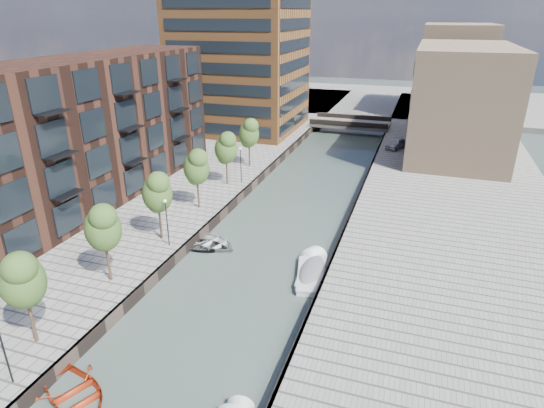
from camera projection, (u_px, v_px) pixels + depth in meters
The scene contains 26 objects.
water at pixel (302, 198), 50.10m from camera, with size 300.00×300.00×0.00m, color #38473F.
quay_left at pixel (41, 162), 60.38m from camera, with size 60.00×140.00×1.00m, color gray.
quay_right at pixel (457, 212), 45.24m from camera, with size 20.00×140.00×1.00m, color gray.
quay_wall_left at pixel (250, 187), 51.68m from camera, with size 0.25×140.00×1.00m, color #332823.
quay_wall_right at pixel (358, 200), 48.13m from camera, with size 0.25×140.00×1.00m, color #332823.
far_closure at pixel (371, 101), 102.32m from camera, with size 80.00×40.00×1.00m, color gray.
apartment_block at pixel (79, 134), 44.06m from camera, with size 8.00×38.00×14.00m, color black.
tower at pixel (241, 32), 70.65m from camera, with size 18.00×18.00×30.00m, color brown.
tan_block_near at pixel (460, 99), 61.54m from camera, with size 12.00×25.00×14.00m, color #9A7D5E.
tan_block_far at pixel (454, 70), 83.87m from camera, with size 12.00×20.00×16.00m, color #9A7D5E.
bridge at pixel (351, 123), 77.51m from camera, with size 13.00×6.00×1.30m.
tree_1 at pixel (22, 278), 25.17m from camera, with size 2.50×2.50×5.95m.
tree_2 at pixel (103, 226), 31.28m from camera, with size 2.50×2.50×5.95m.
tree_3 at pixel (157, 191), 37.40m from camera, with size 2.50×2.50×5.95m.
tree_4 at pixel (196, 166), 43.51m from camera, with size 2.50×2.50×5.95m.
tree_5 at pixel (226, 147), 49.63m from camera, with size 2.50×2.50×5.95m.
tree_6 at pixel (249, 132), 55.74m from camera, with size 2.50×2.50×5.95m.
lamp_0 at pixel (2, 344), 22.87m from camera, with size 0.24×0.24×4.12m.
lamp_1 at pixel (167, 218), 36.84m from camera, with size 0.24×0.24×4.12m.
lamp_2 at pixel (241, 161), 50.82m from camera, with size 0.24×0.24×4.12m.
sloop_2 at pixel (76, 398), 24.12m from camera, with size 3.64×5.10×1.06m, color #9B2910.
sloop_3 at pixel (213, 245), 39.89m from camera, with size 3.58×5.01×1.04m, color silver.
sloop_4 at pixel (203, 248), 39.44m from camera, with size 3.20×4.48×0.93m, color black.
motorboat_2 at pixel (310, 272), 35.62m from camera, with size 3.04×5.83×1.85m.
motorboat_4 at pixel (313, 269), 35.84m from camera, with size 2.43×5.60×1.81m.
car at pixel (397, 144), 64.42m from camera, with size 1.67×4.16×1.42m, color silver.
Camera 1 is at (11.51, -5.07, 18.91)m, focal length 30.00 mm.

